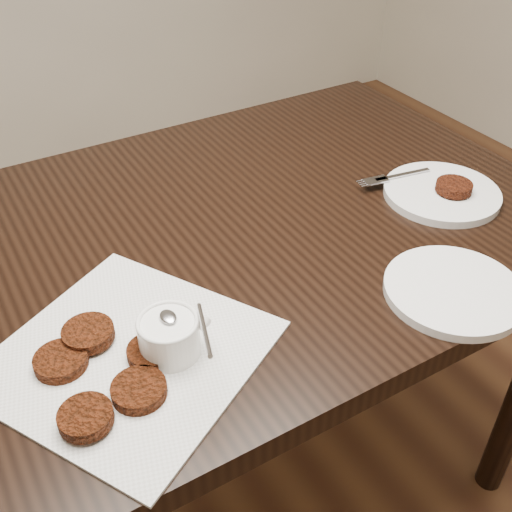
{
  "coord_description": "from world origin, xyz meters",
  "views": [
    {
      "loc": [
        -0.36,
        -0.6,
        1.35
      ],
      "look_at": [
        0.01,
        0.02,
        0.8
      ],
      "focal_mm": 42.86,
      "sensor_mm": 36.0,
      "label": 1
    }
  ],
  "objects_px": {
    "napkin": "(128,354)",
    "sauce_ramekin": "(167,320)",
    "plate_with_patty": "(442,189)",
    "plate_empty": "(453,291)",
    "table": "(220,378)"
  },
  "relations": [
    {
      "from": "sauce_ramekin",
      "to": "plate_with_patty",
      "type": "relative_size",
      "value": 0.54
    },
    {
      "from": "plate_with_patty",
      "to": "plate_empty",
      "type": "bearing_deg",
      "value": -130.72
    },
    {
      "from": "sauce_ramekin",
      "to": "plate_empty",
      "type": "bearing_deg",
      "value": -14.3
    },
    {
      "from": "napkin",
      "to": "plate_with_patty",
      "type": "height_order",
      "value": "plate_with_patty"
    },
    {
      "from": "napkin",
      "to": "sauce_ramekin",
      "type": "distance_m",
      "value": 0.08
    },
    {
      "from": "sauce_ramekin",
      "to": "plate_empty",
      "type": "xyz_separation_m",
      "value": [
        0.41,
        -0.11,
        -0.05
      ]
    },
    {
      "from": "plate_empty",
      "to": "table",
      "type": "bearing_deg",
      "value": 125.62
    },
    {
      "from": "sauce_ramekin",
      "to": "plate_with_patty",
      "type": "xyz_separation_m",
      "value": [
        0.6,
        0.11,
        -0.05
      ]
    },
    {
      "from": "table",
      "to": "napkin",
      "type": "height_order",
      "value": "napkin"
    },
    {
      "from": "table",
      "to": "napkin",
      "type": "xyz_separation_m",
      "value": [
        -0.23,
        -0.2,
        0.38
      ]
    },
    {
      "from": "sauce_ramekin",
      "to": "plate_empty",
      "type": "height_order",
      "value": "sauce_ramekin"
    },
    {
      "from": "plate_with_patty",
      "to": "plate_empty",
      "type": "relative_size",
      "value": 1.03
    },
    {
      "from": "table",
      "to": "plate_with_patty",
      "type": "distance_m",
      "value": 0.58
    },
    {
      "from": "plate_with_patty",
      "to": "napkin",
      "type": "bearing_deg",
      "value": -172.85
    },
    {
      "from": "plate_with_patty",
      "to": "table",
      "type": "bearing_deg",
      "value": 164.38
    }
  ]
}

